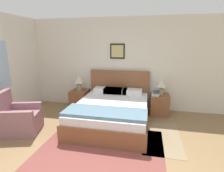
{
  "coord_description": "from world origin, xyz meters",
  "views": [
    {
      "loc": [
        0.71,
        -1.74,
        1.9
      ],
      "look_at": [
        -0.03,
        1.78,
        1.01
      ],
      "focal_mm": 28.0,
      "sensor_mm": 36.0,
      "label": 1
    }
  ],
  "objects": [
    {
      "name": "wall_back",
      "position": [
        -0.0,
        3.27,
        1.3
      ],
      "size": [
        7.84,
        0.09,
        2.6
      ],
      "color": "silver",
      "rests_on": "ground_plane"
    },
    {
      "name": "armchair",
      "position": [
        -2.0,
        1.26,
        0.3
      ],
      "size": [
        0.93,
        0.84,
        0.91
      ],
      "rotation": [
        0.0,
        0.0,
        -1.29
      ],
      "color": "#8E606B",
      "rests_on": "ground_plane"
    },
    {
      "name": "nightstand_near_window",
      "position": [
        -1.26,
        2.93,
        0.27
      ],
      "size": [
        0.48,
        0.54,
        0.54
      ],
      "color": "brown",
      "rests_on": "ground_plane"
    },
    {
      "name": "nightstand_by_door",
      "position": [
        1.05,
        2.93,
        0.27
      ],
      "size": [
        0.48,
        0.54,
        0.54
      ],
      "color": "brown",
      "rests_on": "ground_plane"
    },
    {
      "name": "book_novel_upper",
      "position": [
        0.94,
        2.88,
        0.62
      ],
      "size": [
        0.15,
        0.24,
        0.03
      ],
      "rotation": [
        0.0,
        0.0,
        -0.03
      ],
      "color": "#335693",
      "rests_on": "book_hardcover_middle"
    },
    {
      "name": "book_hardcover_middle",
      "position": [
        0.94,
        2.88,
        0.58
      ],
      "size": [
        0.25,
        0.26,
        0.04
      ],
      "rotation": [
        0.0,
        0.0,
        -0.2
      ],
      "color": "beige",
      "rests_on": "book_thick_bottom"
    },
    {
      "name": "book_thick_bottom",
      "position": [
        0.94,
        2.88,
        0.55
      ],
      "size": [
        0.23,
        0.29,
        0.02
      ],
      "rotation": [
        0.0,
        0.0,
        -0.2
      ],
      "color": "beige",
      "rests_on": "nightstand_by_door"
    },
    {
      "name": "table_lamp_by_door",
      "position": [
        1.07,
        2.96,
        0.85
      ],
      "size": [
        0.29,
        0.29,
        0.48
      ],
      "color": "gray",
      "rests_on": "nightstand_by_door"
    },
    {
      "name": "bed",
      "position": [
        -0.1,
        2.14,
        0.3
      ],
      "size": [
        1.7,
        2.15,
        1.13
      ],
      "color": "brown",
      "rests_on": "ground_plane"
    },
    {
      "name": "area_rug_bedside",
      "position": [
        1.05,
        1.66,
        0.0
      ],
      "size": [
        0.75,
        1.39,
        0.01
      ],
      "color": "#897556",
      "rests_on": "ground_plane"
    },
    {
      "name": "area_rug_main",
      "position": [
        -0.07,
        0.98,
        0.0
      ],
      "size": [
        2.26,
        1.82,
        0.01
      ],
      "color": "brown",
      "rests_on": "ground_plane"
    },
    {
      "name": "table_lamp_near_window",
      "position": [
        -1.27,
        2.96,
        0.85
      ],
      "size": [
        0.29,
        0.29,
        0.48
      ],
      "color": "gray",
      "rests_on": "nightstand_near_window"
    }
  ]
}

